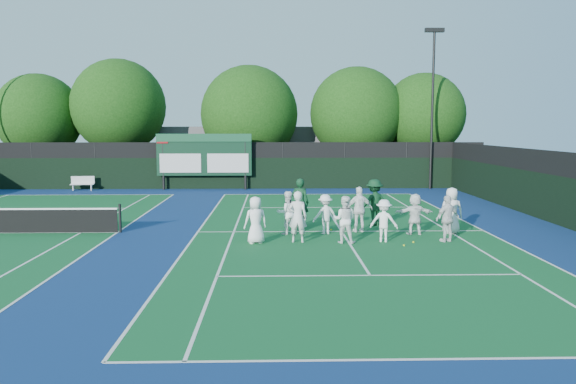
{
  "coord_description": "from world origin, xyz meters",
  "views": [
    {
      "loc": [
        -2.58,
        -20.07,
        3.99
      ],
      "look_at": [
        -2.0,
        3.0,
        1.3
      ],
      "focal_mm": 35.0,
      "sensor_mm": 36.0,
      "label": 1
    }
  ],
  "objects": [
    {
      "name": "tennis_ball_4",
      "position": [
        -0.38,
        1.21,
        0.03
      ],
      "size": [
        0.07,
        0.07,
        0.07
      ],
      "primitive_type": "sphere",
      "color": "#CCD719",
      "rests_on": "ground"
    },
    {
      "name": "divider_fence_right",
      "position": [
        9.0,
        1.0,
        1.36
      ],
      "size": [
        0.08,
        32.0,
        3.0
      ],
      "color": "black",
      "rests_on": "ground"
    },
    {
      "name": "player_front_3",
      "position": [
        1.24,
        -0.95,
        0.74
      ],
      "size": [
        1.08,
        0.81,
        1.49
      ],
      "primitive_type": "imported",
      "rotation": [
        0.0,
        0.0,
        2.84
      ],
      "color": "white",
      "rests_on": "ground"
    },
    {
      "name": "coach_left",
      "position": [
        -1.54,
        2.1,
        0.98
      ],
      "size": [
        0.82,
        0.67,
        1.95
      ],
      "primitive_type": "imported",
      "rotation": [
        0.0,
        0.0,
        2.82
      ],
      "color": "#0E351C",
      "rests_on": "ground"
    },
    {
      "name": "near_court",
      "position": [
        0.0,
        1.0,
        0.01
      ],
      "size": [
        11.05,
        23.85,
        0.01
      ],
      "color": "#105125",
      "rests_on": "ground"
    },
    {
      "name": "tree_c",
      "position": [
        -4.15,
        19.58,
        4.68
      ],
      "size": [
        6.78,
        6.78,
        8.25
      ],
      "color": "black",
      "rests_on": "ground"
    },
    {
      "name": "tree_d",
      "position": [
        3.37,
        19.58,
        4.74
      ],
      "size": [
        6.5,
        6.5,
        8.16
      ],
      "color": "black",
      "rests_on": "ground"
    },
    {
      "name": "player_front_4",
      "position": [
        3.44,
        -1.01,
        0.82
      ],
      "size": [
        1.04,
        0.72,
        1.64
      ],
      "primitive_type": "imported",
      "rotation": [
        0.0,
        0.0,
        3.52
      ],
      "color": "silver",
      "rests_on": "ground"
    },
    {
      "name": "player_back_3",
      "position": [
        2.65,
        0.37,
        0.77
      ],
      "size": [
        1.44,
        0.49,
        1.54
      ],
      "primitive_type": "imported",
      "rotation": [
        0.0,
        0.0,
        3.17
      ],
      "color": "white",
      "rests_on": "ground"
    },
    {
      "name": "tennis_ball_5",
      "position": [
        2.22,
        -1.19,
        0.03
      ],
      "size": [
        0.07,
        0.07,
        0.07
      ],
      "primitive_type": "sphere",
      "color": "#CCD719",
      "rests_on": "ground"
    },
    {
      "name": "ground",
      "position": [
        0.0,
        0.0,
        0.0
      ],
      "size": [
        120.0,
        120.0,
        0.0
      ],
      "primitive_type": "plane",
      "color": "#16330E",
      "rests_on": "ground"
    },
    {
      "name": "tree_a",
      "position": [
        -18.71,
        19.58,
        4.56
      ],
      "size": [
        5.85,
        5.85,
        7.64
      ],
      "color": "black",
      "rests_on": "ground"
    },
    {
      "name": "clubhouse",
      "position": [
        -2.0,
        24.0,
        2.0
      ],
      "size": [
        18.0,
        6.0,
        4.0
      ],
      "primitive_type": "cube",
      "color": "#5A5B5F",
      "rests_on": "ground"
    },
    {
      "name": "back_fence",
      "position": [
        -6.0,
        16.0,
        1.36
      ],
      "size": [
        34.0,
        0.08,
        3.0
      ],
      "color": "black",
      "rests_on": "ground"
    },
    {
      "name": "court_apron",
      "position": [
        -6.0,
        1.0,
        0.0
      ],
      "size": [
        34.0,
        32.0,
        0.01
      ],
      "primitive_type": "cube",
      "color": "navy",
      "rests_on": "ground"
    },
    {
      "name": "scoreboard",
      "position": [
        -7.01,
        15.59,
        2.19
      ],
      "size": [
        6.0,
        0.21,
        3.55
      ],
      "color": "black",
      "rests_on": "ground"
    },
    {
      "name": "coach_right",
      "position": [
        1.47,
        2.24,
        0.95
      ],
      "size": [
        1.4,
        1.11,
        1.89
      ],
      "primitive_type": "imported",
      "rotation": [
        0.0,
        0.0,
        3.53
      ],
      "color": "#0E351B",
      "rests_on": "ground"
    },
    {
      "name": "player_front_2",
      "position": [
        -0.16,
        -1.09,
        0.82
      ],
      "size": [
        0.92,
        0.8,
        1.64
      ],
      "primitive_type": "imported",
      "rotation": [
        0.0,
        0.0,
        2.89
      ],
      "color": "white",
      "rests_on": "ground"
    },
    {
      "name": "tennis_ball_0",
      "position": [
        -1.52,
        1.39,
        0.03
      ],
      "size": [
        0.07,
        0.07,
        0.07
      ],
      "primitive_type": "sphere",
      "color": "#CCD719",
      "rests_on": "ground"
    },
    {
      "name": "player_front_1",
      "position": [
        -1.77,
        -0.97,
        0.9
      ],
      "size": [
        0.73,
        0.55,
        1.8
      ],
      "primitive_type": "imported",
      "rotation": [
        0.0,
        0.0,
        2.94
      ],
      "color": "silver",
      "rests_on": "ground"
    },
    {
      "name": "light_pole_right",
      "position": [
        7.5,
        15.7,
        6.3
      ],
      "size": [
        1.2,
        0.3,
        10.12
      ],
      "color": "black",
      "rests_on": "ground"
    },
    {
      "name": "player_front_0",
      "position": [
        -3.21,
        -1.1,
        0.81
      ],
      "size": [
        0.92,
        0.76,
        1.63
      ],
      "primitive_type": "imported",
      "rotation": [
        0.0,
        0.0,
        3.49
      ],
      "color": "white",
      "rests_on": "ground"
    },
    {
      "name": "bench",
      "position": [
        -14.64,
        15.36,
        0.48
      ],
      "size": [
        1.45,
        0.57,
        0.89
      ],
      "color": "silver",
      "rests_on": "ground"
    },
    {
      "name": "tennis_ball_3",
      "position": [
        -3.13,
        -0.24,
        0.03
      ],
      "size": [
        0.07,
        0.07,
        0.07
      ],
      "primitive_type": "sphere",
      "color": "#CCD719",
      "rests_on": "ground"
    },
    {
      "name": "tree_b",
      "position": [
        -13.2,
        19.58,
        5.23
      ],
      "size": [
        6.48,
        6.48,
        8.65
      ],
      "color": "black",
      "rests_on": "ground"
    },
    {
      "name": "player_back_4",
      "position": [
        4.05,
        0.52,
        0.87
      ],
      "size": [
        0.9,
        0.63,
        1.74
      ],
      "primitive_type": "imported",
      "rotation": [
        0.0,
        0.0,
        3.05
      ],
      "color": "white",
      "rests_on": "ground"
    },
    {
      "name": "player_back_1",
      "position": [
        -0.67,
        0.52,
        0.75
      ],
      "size": [
        1.1,
        0.87,
        1.49
      ],
      "primitive_type": "imported",
      "rotation": [
        0.0,
        0.0,
        3.51
      ],
      "color": "white",
      "rests_on": "ground"
    },
    {
      "name": "player_back_0",
      "position": [
        -2.09,
        0.54,
        0.81
      ],
      "size": [
        0.91,
        0.79,
        1.62
      ],
      "primitive_type": "imported",
      "rotation": [
        0.0,
        0.0,
        3.39
      ],
      "color": "white",
      "rests_on": "ground"
    },
    {
      "name": "tennis_ball_2",
      "position": [
        1.77,
        -1.71,
        0.03
      ],
      "size": [
        0.07,
        0.07,
        0.07
      ],
      "primitive_type": "sphere",
      "color": "#CCD719",
      "rests_on": "ground"
    },
    {
      "name": "tree_e",
      "position": [
        8.13,
        19.58,
        4.7
      ],
      "size": [
        5.78,
        5.78,
        7.75
      ],
      "color": "black",
      "rests_on": "ground"
    },
    {
      "name": "player_back_2",
      "position": [
        0.66,
        0.9,
        0.87
      ],
      "size": [
        1.07,
        0.57,
        1.74
      ],
      "primitive_type": "imported",
      "rotation": [
        0.0,
        0.0,
        3.28
      ],
      "color": "white",
      "rests_on": "ground"
    }
  ]
}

